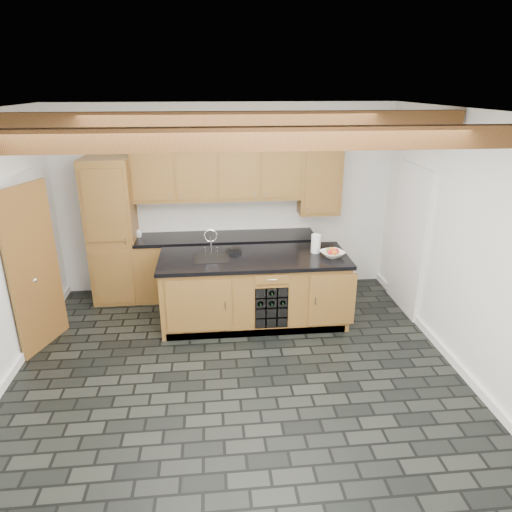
% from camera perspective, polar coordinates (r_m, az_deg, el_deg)
% --- Properties ---
extents(ground, '(5.00, 5.00, 0.00)m').
position_cam_1_polar(ground, '(5.20, -2.27, -14.97)').
color(ground, black).
rests_on(ground, ground).
extents(room_shell, '(5.01, 5.00, 5.00)m').
position_cam_1_polar(room_shell, '(4.98, -3.87, 3.07)').
color(room_shell, white).
rests_on(room_shell, ground).
extents(back_cabinetry, '(3.65, 0.62, 2.20)m').
position_cam_1_polar(back_cabinetry, '(6.78, -6.73, 2.94)').
color(back_cabinetry, olive).
rests_on(back_cabinetry, ground).
extents(island, '(2.48, 0.96, 0.93)m').
position_cam_1_polar(island, '(6.10, -0.20, -4.19)').
color(island, olive).
rests_on(island, ground).
extents(faucet, '(0.45, 0.40, 0.34)m').
position_cam_1_polar(faucet, '(5.93, -5.61, 0.18)').
color(faucet, black).
rests_on(faucet, island).
extents(kitchen_scale, '(0.20, 0.13, 0.06)m').
position_cam_1_polar(kitchen_scale, '(6.08, -2.79, 0.75)').
color(kitchen_scale, black).
rests_on(kitchen_scale, island).
extents(fruit_bowl, '(0.38, 0.38, 0.07)m').
position_cam_1_polar(fruit_bowl, '(6.00, 9.51, 0.26)').
color(fruit_bowl, white).
rests_on(fruit_bowl, island).
extents(fruit_cluster, '(0.16, 0.17, 0.07)m').
position_cam_1_polar(fruit_cluster, '(5.98, 9.53, 0.61)').
color(fruit_cluster, '#B01722').
rests_on(fruit_cluster, fruit_bowl).
extents(paper_towel, '(0.12, 0.12, 0.25)m').
position_cam_1_polar(paper_towel, '(6.08, 7.48, 1.54)').
color(paper_towel, white).
rests_on(paper_towel, island).
extents(mug, '(0.11, 0.11, 0.10)m').
position_cam_1_polar(mug, '(6.89, -14.45, 2.71)').
color(mug, white).
rests_on(mug, back_cabinetry).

